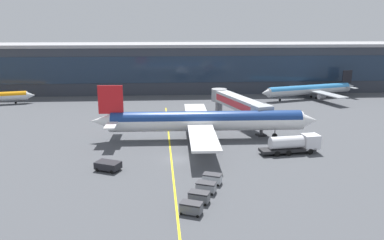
{
  "coord_description": "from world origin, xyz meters",
  "views": [
    {
      "loc": [
        -1.79,
        -61.92,
        22.31
      ],
      "look_at": [
        3.07,
        9.52,
        4.5
      ],
      "focal_mm": 35.93,
      "sensor_mm": 36.0,
      "label": 1
    }
  ],
  "objects_px": {
    "fuel_tanker": "(294,144)",
    "baggage_cart_0": "(191,208)",
    "pushback_tug": "(108,165)",
    "main_airliner": "(205,121)",
    "baggage_cart_1": "(199,197)",
    "baggage_cart_3": "(212,178)",
    "commuter_jet_far": "(310,90)",
    "baggage_cart_2": "(206,187)"
  },
  "relations": [
    {
      "from": "fuel_tanker",
      "to": "baggage_cart_0",
      "type": "distance_m",
      "value": 29.09
    },
    {
      "from": "pushback_tug",
      "to": "main_airliner",
      "type": "bearing_deg",
      "value": 42.89
    },
    {
      "from": "pushback_tug",
      "to": "baggage_cart_1",
      "type": "bearing_deg",
      "value": -42.42
    },
    {
      "from": "baggage_cart_0",
      "to": "baggage_cart_3",
      "type": "bearing_deg",
      "value": 67.82
    },
    {
      "from": "pushback_tug",
      "to": "baggage_cart_0",
      "type": "bearing_deg",
      "value": -51.28
    },
    {
      "from": "fuel_tanker",
      "to": "commuter_jet_far",
      "type": "relative_size",
      "value": 0.33
    },
    {
      "from": "main_airliner",
      "to": "fuel_tanker",
      "type": "height_order",
      "value": "main_airliner"
    },
    {
      "from": "fuel_tanker",
      "to": "baggage_cart_3",
      "type": "bearing_deg",
      "value": -142.16
    },
    {
      "from": "baggage_cart_3",
      "to": "baggage_cart_0",
      "type": "bearing_deg",
      "value": -112.18
    },
    {
      "from": "commuter_jet_far",
      "to": "baggage_cart_2",
      "type": "bearing_deg",
      "value": -120.68
    },
    {
      "from": "baggage_cart_0",
      "to": "fuel_tanker",
      "type": "bearing_deg",
      "value": 47.34
    },
    {
      "from": "baggage_cart_0",
      "to": "main_airliner",
      "type": "bearing_deg",
      "value": 81.13
    },
    {
      "from": "pushback_tug",
      "to": "commuter_jet_far",
      "type": "bearing_deg",
      "value": 46.51
    },
    {
      "from": "baggage_cart_3",
      "to": "fuel_tanker",
      "type": "bearing_deg",
      "value": 37.84
    },
    {
      "from": "baggage_cart_0",
      "to": "baggage_cart_1",
      "type": "bearing_deg",
      "value": 67.82
    },
    {
      "from": "baggage_cart_2",
      "to": "commuter_jet_far",
      "type": "height_order",
      "value": "commuter_jet_far"
    },
    {
      "from": "main_airliner",
      "to": "baggage_cart_2",
      "type": "relative_size",
      "value": 14.93
    },
    {
      "from": "main_airliner",
      "to": "fuel_tanker",
      "type": "xyz_separation_m",
      "value": [
        14.86,
        -9.66,
        -2.01
      ]
    },
    {
      "from": "baggage_cart_1",
      "to": "commuter_jet_far",
      "type": "relative_size",
      "value": 0.09
    },
    {
      "from": "baggage_cart_1",
      "to": "baggage_cart_2",
      "type": "bearing_deg",
      "value": 67.82
    },
    {
      "from": "main_airliner",
      "to": "fuel_tanker",
      "type": "bearing_deg",
      "value": -33.02
    },
    {
      "from": "main_airliner",
      "to": "baggage_cart_1",
      "type": "distance_m",
      "value": 28.46
    },
    {
      "from": "fuel_tanker",
      "to": "baggage_cart_3",
      "type": "relative_size",
      "value": 3.64
    },
    {
      "from": "baggage_cart_1",
      "to": "pushback_tug",
      "type": "bearing_deg",
      "value": 137.58
    },
    {
      "from": "baggage_cart_1",
      "to": "baggage_cart_3",
      "type": "bearing_deg",
      "value": 67.82
    },
    {
      "from": "fuel_tanker",
      "to": "baggage_cart_2",
      "type": "bearing_deg",
      "value": -138.2
    },
    {
      "from": "pushback_tug",
      "to": "baggage_cart_3",
      "type": "bearing_deg",
      "value": -21.78
    },
    {
      "from": "fuel_tanker",
      "to": "baggage_cart_1",
      "type": "relative_size",
      "value": 3.64
    },
    {
      "from": "baggage_cart_2",
      "to": "baggage_cart_3",
      "type": "bearing_deg",
      "value": 67.82
    },
    {
      "from": "fuel_tanker",
      "to": "baggage_cart_2",
      "type": "height_order",
      "value": "fuel_tanker"
    },
    {
      "from": "fuel_tanker",
      "to": "baggage_cart_2",
      "type": "xyz_separation_m",
      "value": [
        -17.28,
        -15.45,
        -0.96
      ]
    },
    {
      "from": "baggage_cart_1",
      "to": "baggage_cart_3",
      "type": "xyz_separation_m",
      "value": [
        2.42,
        5.93,
        0.0
      ]
    },
    {
      "from": "main_airliner",
      "to": "baggage_cart_3",
      "type": "bearing_deg",
      "value": -93.15
    },
    {
      "from": "baggage_cart_1",
      "to": "main_airliner",
      "type": "bearing_deg",
      "value": 82.62
    },
    {
      "from": "baggage_cart_0",
      "to": "baggage_cart_3",
      "type": "height_order",
      "value": "same"
    },
    {
      "from": "main_airliner",
      "to": "baggage_cart_3",
      "type": "xyz_separation_m",
      "value": [
        -1.22,
        -22.15,
        -2.98
      ]
    },
    {
      "from": "baggage_cart_3",
      "to": "commuter_jet_far",
      "type": "bearing_deg",
      "value": 58.95
    },
    {
      "from": "main_airliner",
      "to": "commuter_jet_far",
      "type": "relative_size",
      "value": 1.35
    },
    {
      "from": "commuter_jet_far",
      "to": "baggage_cart_0",
      "type": "bearing_deg",
      "value": -120.03
    },
    {
      "from": "fuel_tanker",
      "to": "baggage_cart_0",
      "type": "xyz_separation_m",
      "value": [
        -19.7,
        -21.38,
        -0.96
      ]
    },
    {
      "from": "main_airliner",
      "to": "baggage_cart_2",
      "type": "bearing_deg",
      "value": -95.52
    },
    {
      "from": "baggage_cart_1",
      "to": "commuter_jet_far",
      "type": "xyz_separation_m",
      "value": [
        40.3,
        68.85,
        2.12
      ]
    }
  ]
}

